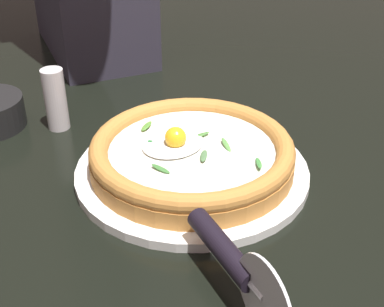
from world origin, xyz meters
TOP-DOWN VIEW (x-y plane):
  - ground_plane at (0.00, 0.00)m, footprint 2.40×2.40m
  - pizza_plate at (-0.01, 0.03)m, footprint 0.30×0.30m
  - pizza at (-0.01, 0.03)m, footprint 0.26×0.26m
  - pizza_cutter at (0.08, 0.21)m, footprint 0.05×0.16m
  - pepper_shaker at (0.06, -0.19)m, footprint 0.03×0.03m

SIDE VIEW (x-z plane):
  - ground_plane at x=0.00m, z-range -0.03..0.00m
  - pizza_plate at x=-0.01m, z-range 0.00..0.01m
  - pizza at x=-0.01m, z-range 0.01..0.06m
  - pizza_cutter at x=0.08m, z-range 0.00..0.08m
  - pepper_shaker at x=0.06m, z-range 0.00..0.09m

